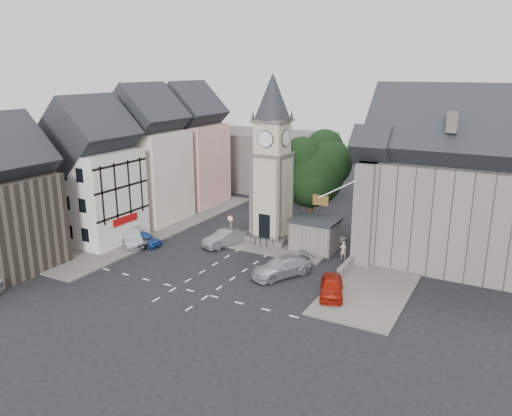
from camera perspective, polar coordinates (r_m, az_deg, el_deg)
The scene contains 24 objects.
ground at distance 43.49m, azimuth -3.04°, elevation -6.77°, with size 120.00×120.00×0.00m, color black.
pavement_west at distance 54.97m, azimuth -10.90°, elevation -2.12°, with size 6.00×30.00×0.14m, color #595651.
pavement_east at distance 46.19m, azimuth 15.24°, elevation -5.86°, with size 6.00×26.00×0.14m, color #595651.
central_island at distance 49.37m, azimuth 3.33°, elevation -3.89°, with size 10.00×8.00×0.16m, color #595651.
road_markings at distance 39.31m, azimuth -7.29°, elevation -9.40°, with size 20.00×8.00×0.01m, color silver.
clock_tower at distance 47.94m, azimuth 1.85°, elevation 5.49°, with size 4.86×4.86×16.25m.
stone_shelter at distance 47.22m, azimuth 6.72°, elevation -3.01°, with size 4.30×3.30×3.08m.
town_tree at distance 51.82m, azimuth 6.33°, elevation 4.88°, with size 7.20×7.20×10.80m.
warning_sign_post at distance 48.73m, azimuth -2.94°, elevation -1.74°, with size 0.70×0.19×2.85m.
terrace_pink at distance 62.96m, azimuth -7.57°, elevation 6.38°, with size 8.10×7.60×12.80m.
terrace_cream at distance 56.79m, azimuth -12.32°, elevation 5.15°, with size 8.10×7.60×12.80m.
terrace_tudor at distance 51.21m, azimuth -18.11°, elevation 3.17°, with size 8.10×7.60×12.00m.
building_sw_stone at distance 47.11m, azimuth -27.18°, elevation 0.11°, with size 8.60×7.60×10.40m.
backdrop_west at distance 71.59m, azimuth 0.47°, elevation 5.52°, with size 20.00×10.00×8.00m, color #4C4944.
east_building at distance 46.65m, azimuth 20.94°, elevation 1.84°, with size 14.40×11.40×12.60m.
east_boundary_wall at distance 48.51m, azimuth 12.63°, elevation -4.15°, with size 0.40×16.00×0.90m, color slate.
flagpole at distance 41.50m, azimuth 9.23°, elevation 2.11°, with size 3.68×0.10×2.74m.
car_west_blue at distance 49.72m, azimuth -12.65°, elevation -3.44°, with size 1.50×3.72×1.27m, color #1A3F92.
car_west_silver at distance 50.14m, azimuth -14.10°, elevation -3.21°, with size 1.63×4.67×1.54m, color #97999E.
car_west_grey at distance 50.28m, azimuth -13.96°, elevation -3.22°, with size 2.36×5.12×1.42m, color #27282A.
car_island_silver at distance 48.43m, azimuth -3.60°, elevation -3.44°, with size 1.60×4.59×1.51m, color gray.
car_island_east at distance 41.49m, azimuth 2.94°, elevation -6.74°, with size 2.18×5.37×1.56m, color #A3A5AB.
car_east_red at distance 38.40m, azimuth 8.63°, elevation -8.90°, with size 1.72×4.28×1.46m, color #9C1508.
pedestrian at distance 45.52m, azimuth 9.94°, elevation -4.80°, with size 0.62×0.41×1.71m, color #B7A797.
Camera 1 is at (21.23, -34.16, 16.55)m, focal length 35.00 mm.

